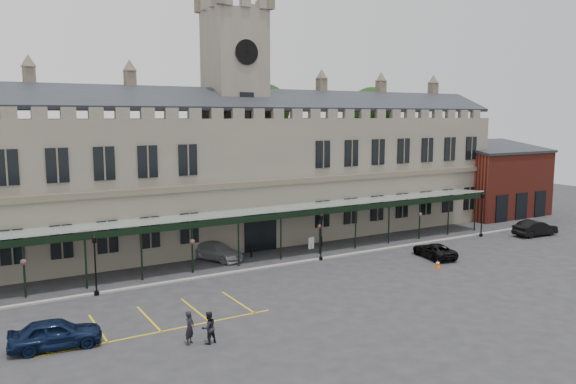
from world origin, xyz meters
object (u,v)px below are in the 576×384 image
car_left_a (56,333)px  person_a (190,328)px  car_right_b (535,228)px  lamp_post_mid (321,232)px  car_van (434,250)px  lamp_post_right (482,210)px  sign_board (311,243)px  car_taxi (217,251)px  clock_tower (235,107)px  person_b (209,328)px  traffic_cone (438,264)px  lamp_post_left (95,259)px  station_building (236,176)px

car_left_a → person_a: 7.06m
car_left_a → car_right_b: car_right_b is taller
lamp_post_mid → car_van: bearing=-25.7°
lamp_post_right → sign_board: lamp_post_right is taller
person_a → car_taxi: bearing=19.6°
clock_tower → lamp_post_right: clock_tower is taller
lamp_post_mid → person_b: (-15.16, -11.65, -1.55)m
person_a → lamp_post_mid: bearing=-7.5°
person_b → traffic_cone: bearing=179.2°
clock_tower → sign_board: bearing=-57.6°
car_right_b → person_b: person_b is taller
lamp_post_left → car_taxi: lamp_post_left is taller
lamp_post_left → lamp_post_mid: 18.60m
lamp_post_left → car_van: lamp_post_left is taller
lamp_post_right → car_taxi: size_ratio=0.91×
clock_tower → lamp_post_left: (-15.74, -10.72, -10.54)m
lamp_post_mid → lamp_post_left: bearing=-179.9°
lamp_post_mid → lamp_post_right: lamp_post_right is taller
sign_board → person_b: person_b is taller
sign_board → clock_tower: bearing=117.9°
station_building → car_van: 19.91m
lamp_post_mid → car_left_a: size_ratio=0.88×
lamp_post_right → person_b: size_ratio=2.61×
station_building → lamp_post_left: station_building is taller
lamp_post_right → car_taxi: bearing=169.1°
station_building → car_right_b: size_ratio=12.23×
clock_tower → car_van: size_ratio=5.47×
lamp_post_right → person_a: bearing=-163.2°
sign_board → car_right_b: bearing=-21.4°
lamp_post_right → car_taxi: 27.57m
lamp_post_left → person_b: size_ratio=2.43×
traffic_cone → sign_board: size_ratio=0.62×
clock_tower → traffic_cone: clock_tower is taller
car_taxi → person_a: size_ratio=2.80×
lamp_post_left → traffic_cone: 26.34m
sign_board → car_right_b: size_ratio=0.22×
station_building → person_b: station_building is taller
car_right_b → person_a: size_ratio=2.67×
lamp_post_mid → car_right_b: bearing=-7.2°
car_left_a → person_b: (7.22, -3.59, 0.09)m
clock_tower → car_left_a: size_ratio=5.28×
sign_board → person_b: size_ratio=0.61×
sign_board → car_taxi: bearing=170.0°
traffic_cone → person_a: size_ratio=0.37×
person_b → lamp_post_mid: bearing=-155.4°
station_building → car_taxi: station_building is taller
car_van → car_left_a: bearing=17.4°
lamp_post_left → car_taxi: bearing=23.3°
car_taxi → lamp_post_left: bearing=178.5°
lamp_post_left → clock_tower: bearing=34.3°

